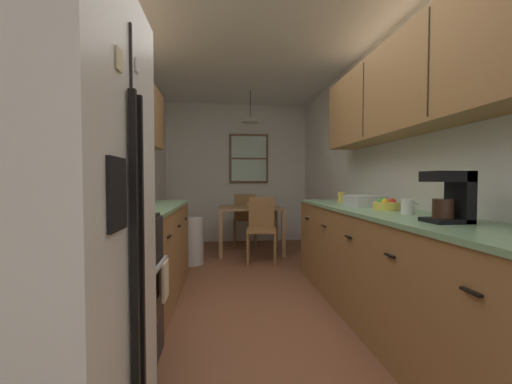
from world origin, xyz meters
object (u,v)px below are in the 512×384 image
(refrigerator, at_px, (26,246))
(mug_spare, at_px, (342,197))
(fruit_bowl, at_px, (387,205))
(microwave_over_range, at_px, (72,90))
(mug_by_coffeemaker, at_px, (408,207))
(trash_bin, at_px, (191,241))
(stove_range, at_px, (97,296))
(dish_rack, at_px, (365,201))
(table_serving_bowl, at_px, (253,205))
(dining_table, at_px, (250,214))
(dining_chair_far, at_px, (245,217))
(dining_chair_near, at_px, (262,226))
(storage_canister, at_px, (124,199))
(coffee_maker, at_px, (451,196))

(refrigerator, relative_size, mug_spare, 15.34)
(fruit_bowl, bearing_deg, microwave_over_range, -165.64)
(mug_by_coffeemaker, distance_m, fruit_bowl, 0.33)
(trash_bin, bearing_deg, stove_range, -96.75)
(mug_spare, xyz_separation_m, dish_rack, (0.01, -0.53, -0.01))
(microwave_over_range, bearing_deg, stove_range, -0.03)
(dish_rack, bearing_deg, stove_range, -155.69)
(stove_range, height_order, table_serving_bowl, stove_range)
(dining_table, distance_m, dining_chair_far, 0.59)
(mug_spare, bearing_deg, dish_rack, -88.60)
(dining_chair_near, height_order, dish_rack, dish_rack)
(microwave_over_range, distance_m, dining_chair_near, 3.09)
(refrigerator, relative_size, storage_canister, 9.61)
(coffee_maker, bearing_deg, refrigerator, -165.64)
(mug_by_coffeemaker, bearing_deg, refrigerator, -154.14)
(refrigerator, height_order, dining_table, refrigerator)
(dining_table, height_order, dining_chair_near, dining_chair_near)
(mug_spare, bearing_deg, fruit_bowl, -88.04)
(dining_table, bearing_deg, dining_chair_near, -79.82)
(mug_by_coffeemaker, xyz_separation_m, mug_spare, (-0.01, 1.23, 0.00))
(refrigerator, xyz_separation_m, trash_bin, (0.25, 3.22, -0.60))
(storage_canister, bearing_deg, stove_range, -89.42)
(microwave_over_range, xyz_separation_m, dining_chair_far, (1.23, 3.68, -1.14))
(table_serving_bowl, bearing_deg, fruit_bowl, -71.15)
(mug_spare, height_order, table_serving_bowl, mug_spare)
(storage_canister, distance_m, table_serving_bowl, 2.76)
(dish_rack, bearing_deg, dining_chair_near, 115.32)
(refrigerator, height_order, table_serving_bowl, refrigerator)
(table_serving_bowl, bearing_deg, microwave_over_range, -113.34)
(dining_chair_near, height_order, trash_bin, dining_chair_near)
(microwave_over_range, height_order, fruit_bowl, microwave_over_range)
(microwave_over_range, bearing_deg, dish_rack, 23.15)
(dining_table, relative_size, dish_rack, 2.91)
(dining_chair_near, relative_size, trash_bin, 1.43)
(dining_chair_far, height_order, storage_canister, storage_canister)
(stove_range, bearing_deg, mug_by_coffeemaker, 6.15)
(stove_range, bearing_deg, refrigerator, -86.29)
(dining_chair_near, bearing_deg, coffee_maker, -75.14)
(storage_canister, distance_m, coffee_maker, 2.15)
(stove_range, relative_size, mug_spare, 9.24)
(dining_chair_near, distance_m, table_serving_bowl, 0.57)
(microwave_over_range, xyz_separation_m, fruit_bowl, (2.15, 0.55, -0.70))
(trash_bin, distance_m, coffee_maker, 3.29)
(stove_range, xyz_separation_m, dining_chair_far, (1.11, 3.68, 0.03))
(microwave_over_range, height_order, table_serving_bowl, microwave_over_range)
(dining_table, xyz_separation_m, dining_chair_near, (0.10, -0.58, -0.11))
(microwave_over_range, height_order, mug_spare, microwave_over_range)
(stove_range, xyz_separation_m, dining_chair_near, (1.26, 2.52, 0.03))
(stove_range, bearing_deg, coffee_maker, -6.82)
(microwave_over_range, bearing_deg, fruit_bowl, 14.36)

